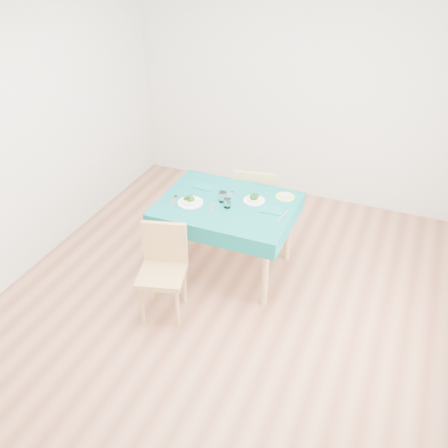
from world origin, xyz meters
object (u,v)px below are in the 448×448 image
at_px(chair_near, 161,269).
at_px(chair_far, 257,190).
at_px(bowl_near, 190,200).
at_px(table, 227,236).
at_px(bowl_far, 254,198).
at_px(side_plate, 285,197).

bearing_deg(chair_near, chair_far, 62.65).
relative_size(chair_near, bowl_near, 4.07).
bearing_deg(table, bowl_far, 30.94).
xyz_separation_m(table, chair_near, (-0.27, -0.82, 0.11)).
relative_size(table, chair_far, 1.15).
height_order(table, bowl_near, bowl_near).
relative_size(chair_far, side_plate, 5.88).
relative_size(table, side_plate, 6.74).
height_order(chair_near, bowl_near, chair_near).
bearing_deg(bowl_near, chair_far, 66.03).
xyz_separation_m(chair_far, side_plate, (0.41, -0.40, 0.22)).
distance_m(bowl_near, bowl_far, 0.60).
bearing_deg(bowl_far, side_plate, 35.94).
relative_size(chair_near, side_plate, 5.29).
relative_size(chair_near, bowl_far, 4.82).
distance_m(chair_near, bowl_far, 1.11).
xyz_separation_m(chair_near, side_plate, (0.74, 1.13, 0.27)).
xyz_separation_m(chair_near, bowl_near, (-0.05, 0.69, 0.30)).
distance_m(chair_near, side_plate, 1.38).
bearing_deg(chair_far, table, 76.06).
height_order(bowl_far, side_plate, bowl_far).
relative_size(chair_far, bowl_far, 5.35).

